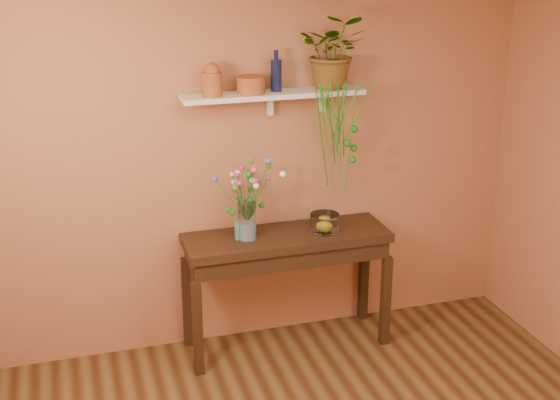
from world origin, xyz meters
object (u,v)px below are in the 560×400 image
at_px(blue_bottle, 276,75).
at_px(glass_vase, 247,223).
at_px(terracotta_jug, 212,80).
at_px(bouquet, 248,184).
at_px(spider_plant, 334,51).
at_px(glass_bowl, 325,223).
at_px(sideboard, 287,250).

relative_size(blue_bottle, glass_vase, 1.04).
bearing_deg(glass_vase, terracotta_jug, 151.38).
bearing_deg(bouquet, blue_bottle, 31.61).
xyz_separation_m(spider_plant, glass_bowl, (-0.11, -0.18, -1.22)).
relative_size(blue_bottle, bouquet, 0.59).
height_order(blue_bottle, bouquet, blue_bottle).
bearing_deg(glass_vase, sideboard, 0.62).
height_order(blue_bottle, spider_plant, spider_plant).
xyz_separation_m(glass_vase, glass_bowl, (0.58, -0.02, -0.06)).
bearing_deg(sideboard, terracotta_jug, 167.96).
height_order(sideboard, glass_bowl, glass_bowl).
relative_size(sideboard, bouquet, 3.10).
bearing_deg(sideboard, spider_plant, 21.79).
relative_size(spider_plant, bouquet, 1.07).
distance_m(terracotta_jug, blue_bottle, 0.47).
bearing_deg(terracotta_jug, spider_plant, 3.29).
relative_size(bouquet, glass_bowl, 2.25).
bearing_deg(bouquet, spider_plant, 13.49).
distance_m(blue_bottle, glass_bowl, 1.14).
distance_m(terracotta_jug, bouquet, 0.76).
relative_size(blue_bottle, spider_plant, 0.55).
bearing_deg(spider_plant, glass_vase, -166.92).
relative_size(terracotta_jug, bouquet, 0.47).
distance_m(blue_bottle, glass_vase, 1.07).
height_order(glass_vase, glass_bowl, glass_vase).
relative_size(sideboard, glass_bowl, 6.96).
bearing_deg(blue_bottle, spider_plant, 0.79).
xyz_separation_m(spider_plant, glass_vase, (-0.69, -0.16, -1.17)).
bearing_deg(sideboard, glass_bowl, -5.17).
xyz_separation_m(sideboard, terracotta_jug, (-0.50, 0.11, 1.27)).
bearing_deg(glass_bowl, sideboard, 174.83).
height_order(spider_plant, glass_vase, spider_plant).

